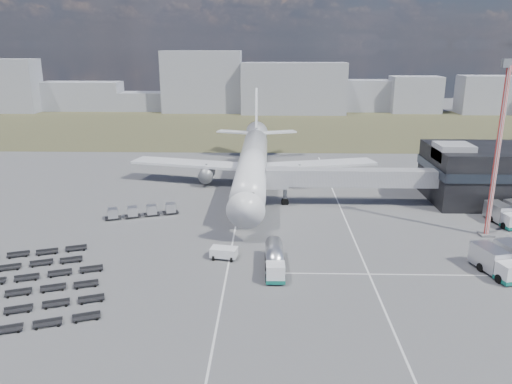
{
  "coord_description": "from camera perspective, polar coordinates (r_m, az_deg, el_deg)",
  "views": [
    {
      "loc": [
        3.27,
        -65.76,
        27.83
      ],
      "look_at": [
        1.1,
        14.7,
        4.0
      ],
      "focal_mm": 35.0,
      "sensor_mm": 36.0,
      "label": 1
    }
  ],
  "objects": [
    {
      "name": "ground",
      "position": [
        71.48,
        -1.2,
        -6.42
      ],
      "size": [
        420.0,
        420.0,
        0.0
      ],
      "primitive_type": "plane",
      "color": "#565659",
      "rests_on": "ground"
    },
    {
      "name": "grass_strip",
      "position": [
        177.98,
        0.48,
        7.5
      ],
      "size": [
        420.0,
        90.0,
        0.01
      ],
      "primitive_type": "cube",
      "color": "#49452C",
      "rests_on": "ground"
    },
    {
      "name": "lane_markings",
      "position": [
        74.46,
        6.47,
        -5.56
      ],
      "size": [
        47.12,
        110.0,
        0.01
      ],
      "color": "silver",
      "rests_on": "ground"
    },
    {
      "name": "terminal",
      "position": [
        102.67,
        27.21,
        1.94
      ],
      "size": [
        30.4,
        16.4,
        11.0
      ],
      "color": "black",
      "rests_on": "ground"
    },
    {
      "name": "jet_bridge",
      "position": [
        90.03,
        9.56,
        1.61
      ],
      "size": [
        30.3,
        3.8,
        7.05
      ],
      "color": "#939399",
      "rests_on": "ground"
    },
    {
      "name": "airliner",
      "position": [
        100.75,
        -0.35,
        3.56
      ],
      "size": [
        51.59,
        64.53,
        17.62
      ],
      "color": "white",
      "rests_on": "ground"
    },
    {
      "name": "skyline",
      "position": [
        215.51,
        -0.79,
        11.35
      ],
      "size": [
        318.82,
        22.7,
        25.49
      ],
      "color": "#999BA7",
      "rests_on": "ground"
    },
    {
      "name": "fuel_tanker",
      "position": [
        64.3,
        2.15,
        -7.69
      ],
      "size": [
        2.53,
        9.32,
        3.0
      ],
      "rotation": [
        0.0,
        0.0,
        0.02
      ],
      "color": "white",
      "rests_on": "ground"
    },
    {
      "name": "pushback_tug",
      "position": [
        67.97,
        -3.68,
        -6.99
      ],
      "size": [
        3.82,
        2.55,
        1.57
      ],
      "primitive_type": "cube",
      "rotation": [
        0.0,
        0.0,
        -0.17
      ],
      "color": "white",
      "rests_on": "ground"
    },
    {
      "name": "catering_truck",
      "position": [
        104.96,
        1.43,
        1.96
      ],
      "size": [
        4.67,
        6.92,
        2.94
      ],
      "rotation": [
        0.0,
        0.0,
        0.35
      ],
      "color": "white",
      "rests_on": "ground"
    },
    {
      "name": "service_trucks_near",
      "position": [
        71.08,
        26.8,
        -7.04
      ],
      "size": [
        7.84,
        8.69,
        2.95
      ],
      "rotation": [
        0.0,
        0.0,
        0.27
      ],
      "color": "white",
      "rests_on": "ground"
    },
    {
      "name": "uld_row",
      "position": [
        85.93,
        -12.89,
        -2.13
      ],
      "size": [
        11.92,
        5.46,
        1.67
      ],
      "rotation": [
        0.0,
        0.0,
        0.33
      ],
      "color": "black",
      "rests_on": "ground"
    },
    {
      "name": "baggage_dollies",
      "position": [
        66.67,
        -27.05,
        -9.8
      ],
      "size": [
        26.78,
        27.07,
        0.68
      ],
      "rotation": [
        0.0,
        0.0,
        0.35
      ],
      "color": "black",
      "rests_on": "ground"
    },
    {
      "name": "floodlight_mast",
      "position": [
        80.28,
        25.89,
        4.21
      ],
      "size": [
        2.48,
        2.01,
        25.99
      ],
      "rotation": [
        0.0,
        0.0,
        0.24
      ],
      "color": "red",
      "rests_on": "ground"
    }
  ]
}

